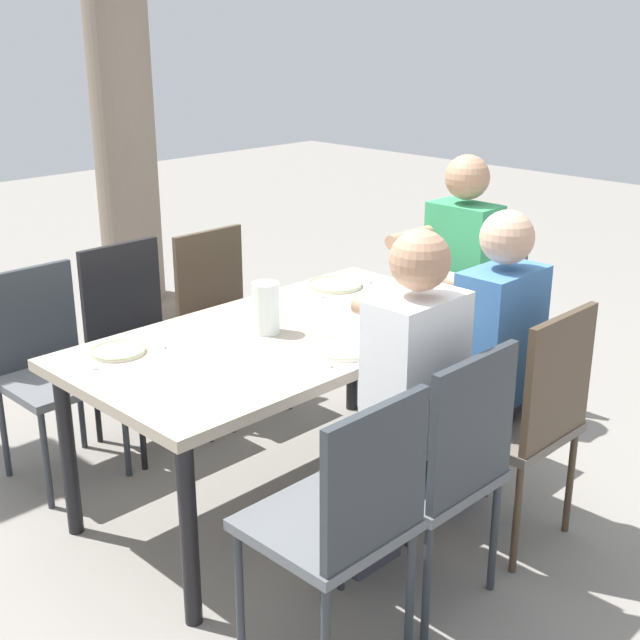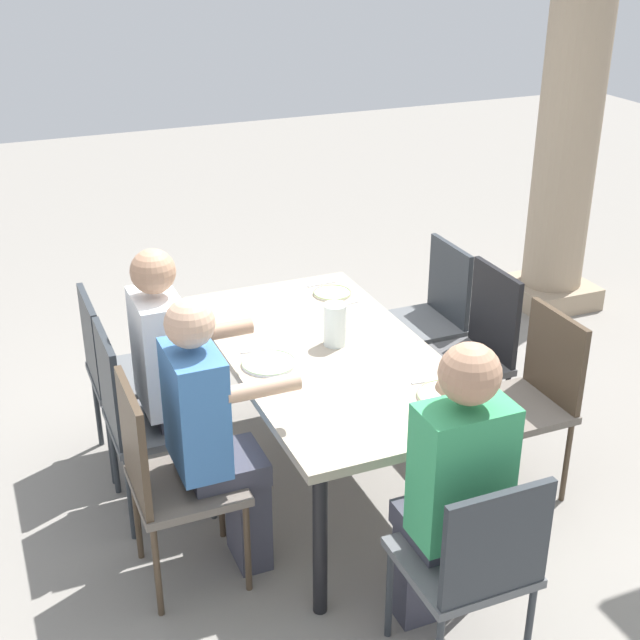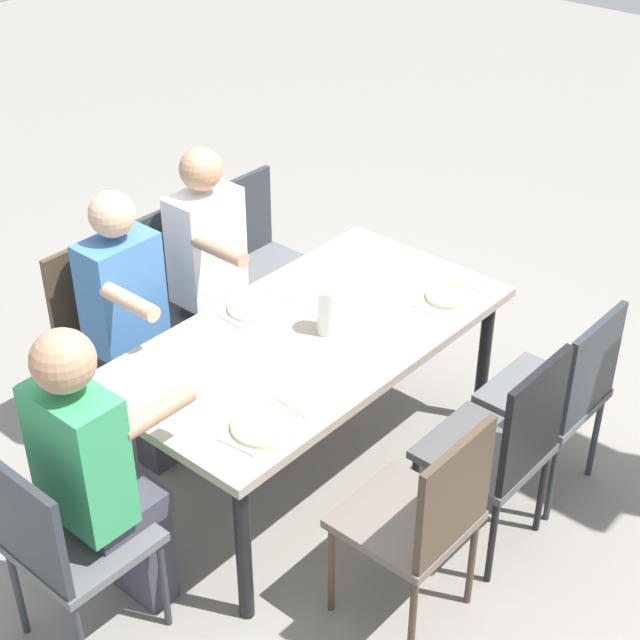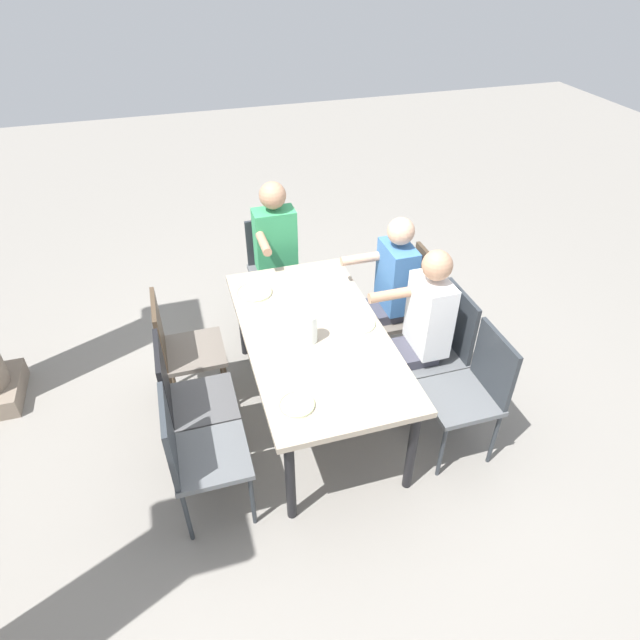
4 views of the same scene
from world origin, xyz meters
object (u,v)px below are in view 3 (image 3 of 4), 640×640
chair_west_south (259,254)px  water_pitcher (330,312)px  chair_east_south (108,332)px  dining_table (310,346)px  diner_guest_third (134,322)px  chair_east_north (424,515)px  diner_woman_green (98,471)px  chair_west_north (561,390)px  plate_2 (265,425)px  chair_head_east (62,540)px  plate_1 (256,307)px  diner_man_white (217,274)px  plate_0 (448,296)px  chair_mid_north (503,444)px  chair_mid_south (193,289)px

chair_west_south → water_pitcher: bearing=60.4°
chair_east_south → water_pitcher: (-0.45, 0.95, 0.29)m
dining_table → diner_guest_third: size_ratio=1.37×
water_pitcher → diner_guest_third: bearing=-58.6°
dining_table → chair_east_north: 0.98m
diner_woman_green → diner_guest_third: bearing=-136.9°
chair_west_north → plate_2: size_ratio=3.58×
chair_head_east → water_pitcher: bearing=177.6°
chair_head_east → plate_1: chair_head_east is taller
diner_man_white → plate_0: 1.10m
chair_head_east → water_pitcher: water_pitcher is taller
chair_mid_north → diner_woman_green: 1.55m
chair_mid_north → chair_mid_south: size_ratio=0.99×
chair_east_south → diner_guest_third: 0.25m
plate_0 → water_pitcher: bearing=-22.3°
chair_west_north → chair_east_south: bearing=-61.0°
plate_1 → chair_mid_south: bearing=-104.2°
chair_west_south → chair_east_north: size_ratio=1.02×
plate_0 → chair_east_north: bearing=31.2°
chair_west_north → plate_0: 0.64m
chair_mid_south → diner_man_white: diner_man_white is taller
chair_mid_north → plate_2: chair_mid_north is taller
chair_west_south → chair_head_east: (1.91, 0.89, -0.03)m
chair_west_south → plate_1: bearing=43.6°
dining_table → chair_head_east: chair_head_east is taller
water_pitcher → chair_east_south: bearing=-64.6°
chair_head_east → plate_0: 1.96m
chair_west_south → chair_mid_south: 0.46m
water_pitcher → chair_east_north: bearing=61.5°
dining_table → diner_guest_third: diner_guest_third is taller
chair_west_north → plate_2: 1.34m
chair_east_north → diner_guest_third: diner_guest_third is taller
chair_west_south → diner_woman_green: size_ratio=0.71×
diner_man_white → water_pitcher: size_ratio=6.34×
chair_west_north → diner_woman_green: bearing=-27.2°
dining_table → plate_1: (0.01, -0.30, 0.08)m
chair_head_east → plate_2: size_ratio=3.49×
dining_table → plate_1: 0.31m
dining_table → plate_0: (-0.61, 0.28, 0.08)m
dining_table → diner_man_white: (-0.13, -0.70, 0.03)m
diner_woman_green → diner_man_white: 1.44m
diner_man_white → chair_mid_north: bearing=90.1°
dining_table → plate_2: 0.66m
chair_east_south → diner_man_white: diner_man_white is taller
chair_mid_south → water_pitcher: bearing=85.6°
chair_west_south → water_pitcher: (0.54, 0.94, 0.28)m
chair_mid_south → diner_woman_green: diner_woman_green is taller
chair_east_south → diner_man_white: size_ratio=0.73×
chair_mid_south → plate_2: bearing=58.8°
dining_table → chair_head_east: 1.32m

